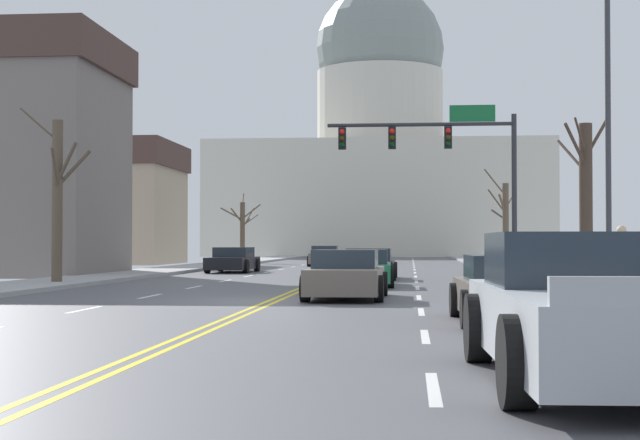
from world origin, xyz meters
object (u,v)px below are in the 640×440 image
Objects in this scene: sedan_oncoming_00 at (233,260)px; bicycle_parked at (582,277)px; sedan_near_02 at (346,276)px; sedan_oncoming_01 at (325,257)px; pedestrian_00 at (622,258)px; sedan_near_01 at (363,269)px; sedan_near_03 at (515,291)px; sedan_near_00 at (369,265)px; pickup_truck_near_04 at (596,313)px; signal_gantry at (447,152)px; street_lamp_right at (594,103)px.

sedan_oncoming_00 is 23.46m from bicycle_parked.
sedan_near_02 is 0.97× the size of sedan_oncoming_00.
sedan_oncoming_00 is (-6.81, 21.55, -0.00)m from sedan_near_02.
sedan_oncoming_01 is at bearing 95.89° from sedan_near_02.
pedestrian_00 is at bearing -18.38° from sedan_near_02.
pedestrian_00 is at bearing -56.47° from sedan_near_01.
sedan_near_02 reaches higher than sedan_near_03.
sedan_near_00 is 12.85m from bicycle_parked.
sedan_near_02 is at bearing 103.72° from pickup_truck_near_04.
pedestrian_00 is 4.09m from bicycle_parked.
sedan_near_02 is 14.61m from pickup_truck_near_04.
street_lamp_right is (3.06, -16.29, -0.32)m from signal_gantry.
pickup_truck_near_04 reaches higher than sedan_oncoming_01.
pickup_truck_near_04 is (3.47, -14.19, 0.12)m from sedan_near_02.
sedan_oncoming_01 reaches higher than sedan_oncoming_00.
sedan_oncoming_01 reaches higher than sedan_near_00.
sedan_oncoming_01 is at bearing 98.22° from pickup_truck_near_04.
sedan_near_00 reaches higher than sedan_near_01.
signal_gantry is 24.22m from sedan_near_03.
sedan_near_00 is 1.09× the size of sedan_near_03.
pedestrian_00 is at bearing 76.93° from pickup_truck_near_04.
street_lamp_right is at bearing 4.58° from sedan_near_02.
bicycle_parked is (6.07, -11.33, -0.07)m from sedan_near_00.
sedan_oncoming_01 is (-6.96, 41.36, 0.02)m from sedan_near_03.
sedan_near_03 is 0.78× the size of pickup_truck_near_04.
sedan_near_01 is (0.06, -6.03, 0.00)m from sedan_near_00.
sedan_oncoming_01 is (-7.01, 48.57, -0.11)m from pickup_truck_near_04.
sedan_oncoming_01 is 2.45× the size of bicycle_parked.
pedestrian_00 reaches higher than sedan_near_03.
pickup_truck_near_04 is at bearing -99.26° from bicycle_parked.
pickup_truck_near_04 is at bearing -81.78° from sedan_oncoming_01.
sedan_oncoming_00 is at bearing 115.74° from sedan_near_01.
signal_gantry is 11.96m from sedan_oncoming_00.
signal_gantry is 31.31m from pickup_truck_near_04.
sedan_near_00 is 10.72m from sedan_oncoming_00.
sedan_near_01 is at bearing -64.26° from sedan_oncoming_00.
sedan_near_03 is (3.42, -6.98, -0.01)m from sedan_near_02.
sedan_near_03 is at bearing -63.92° from sedan_near_02.
sedan_oncoming_01 is 33.83m from bicycle_parked.
street_lamp_right reaches higher than sedan_near_01.
sedan_near_02 is at bearing -90.66° from sedan_near_01.
street_lamp_right is 1.45× the size of pickup_truck_near_04.
sedan_oncoming_00 is 13.24m from sedan_oncoming_01.
street_lamp_right reaches higher than signal_gantry.
street_lamp_right is 25.12m from sedan_oncoming_00.
sedan_near_00 is 1.04× the size of sedan_near_02.
sedan_oncoming_01 is at bearing 97.63° from sedan_near_01.
sedan_near_01 is 7.26m from sedan_near_02.
pedestrian_00 is at bearing -87.96° from street_lamp_right.
street_lamp_right is 1.77× the size of sedan_near_02.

